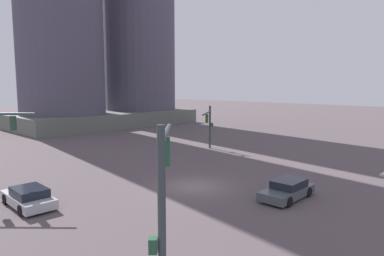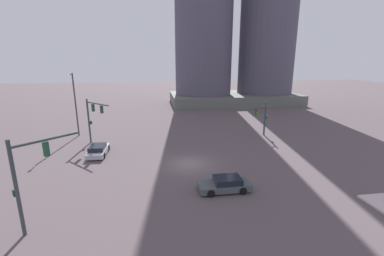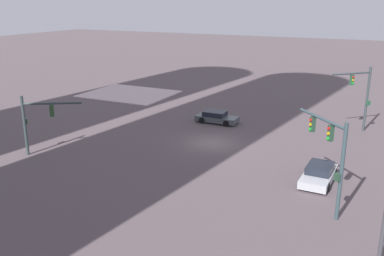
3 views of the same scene
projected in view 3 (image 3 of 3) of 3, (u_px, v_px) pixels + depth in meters
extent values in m
plane|color=#55484D|center=(212.00, 143.00, 38.07)|extent=(228.45, 228.45, 0.00)
cube|color=beige|center=(129.00, 94.00, 57.46)|extent=(11.47, 9.47, 0.15)
cylinder|color=#314248|center=(341.00, 173.00, 24.01)|extent=(0.23, 0.23, 5.92)
cylinder|color=#314248|center=(322.00, 119.00, 25.43)|extent=(3.36, 3.58, 0.17)
cube|color=#23402E|center=(331.00, 133.00, 24.68)|extent=(0.41, 0.41, 0.95)
cylinder|color=red|center=(329.00, 129.00, 24.55)|extent=(0.18, 0.19, 0.20)
cylinder|color=orange|center=(328.00, 133.00, 24.63)|extent=(0.18, 0.19, 0.20)
cylinder|color=green|center=(328.00, 138.00, 24.72)|extent=(0.18, 0.19, 0.20)
cube|color=#23402E|center=(313.00, 124.00, 26.44)|extent=(0.41, 0.41, 0.95)
cylinder|color=red|center=(311.00, 120.00, 26.31)|extent=(0.18, 0.19, 0.20)
cylinder|color=orange|center=(310.00, 125.00, 26.40)|extent=(0.18, 0.19, 0.20)
cylinder|color=green|center=(310.00, 129.00, 26.48)|extent=(0.18, 0.19, 0.20)
cube|color=#23402E|center=(337.00, 177.00, 24.01)|extent=(0.38, 0.38, 0.44)
cylinder|color=#323C3F|center=(367.00, 99.00, 40.73)|extent=(0.23, 0.23, 6.31)
cylinder|color=#323C3F|center=(352.00, 73.00, 39.33)|extent=(3.12, 3.08, 0.17)
cube|color=#1F4D33|center=(352.00, 80.00, 39.54)|extent=(0.41, 0.41, 0.95)
cylinder|color=red|center=(353.00, 77.00, 39.31)|extent=(0.18, 0.18, 0.20)
cylinder|color=orange|center=(353.00, 80.00, 39.39)|extent=(0.18, 0.18, 0.20)
cylinder|color=green|center=(353.00, 83.00, 39.48)|extent=(0.18, 0.18, 0.20)
cube|color=#1F4D33|center=(368.00, 103.00, 40.58)|extent=(0.38, 0.38, 0.44)
cylinder|color=#334141|center=(25.00, 126.00, 34.52)|extent=(0.24, 0.24, 5.01)
cylinder|color=#334141|center=(52.00, 103.00, 34.21)|extent=(4.08, 2.66, 0.18)
cube|color=#2B4F2A|center=(52.00, 111.00, 34.39)|extent=(0.41, 0.39, 0.95)
cylinder|color=red|center=(52.00, 107.00, 34.45)|extent=(0.20, 0.16, 0.20)
cylinder|color=orange|center=(52.00, 110.00, 34.54)|extent=(0.20, 0.16, 0.20)
cylinder|color=green|center=(53.00, 114.00, 34.63)|extent=(0.20, 0.16, 0.20)
cube|color=#2B4F2A|center=(25.00, 122.00, 34.68)|extent=(0.38, 0.36, 0.44)
cube|color=#474D51|center=(217.00, 119.00, 44.24)|extent=(4.38, 1.90, 0.55)
cube|color=black|center=(215.00, 114.00, 44.20)|extent=(2.29, 1.66, 0.50)
cylinder|color=black|center=(232.00, 119.00, 44.46)|extent=(0.64, 0.23, 0.64)
cylinder|color=black|center=(226.00, 123.00, 42.97)|extent=(0.64, 0.23, 0.64)
cylinder|color=black|center=(209.00, 116.00, 45.58)|extent=(0.64, 0.23, 0.64)
cylinder|color=black|center=(202.00, 120.00, 44.09)|extent=(0.64, 0.23, 0.64)
cube|color=#AEAFB6|center=(318.00, 176.00, 29.85)|extent=(2.00, 4.50, 0.55)
cube|color=black|center=(320.00, 168.00, 29.92)|extent=(1.72, 2.35, 0.50)
cylinder|color=black|center=(327.00, 187.00, 28.32)|extent=(0.24, 0.65, 0.64)
cylinder|color=black|center=(301.00, 182.00, 29.10)|extent=(0.24, 0.65, 0.64)
cylinder|color=black|center=(335.00, 173.00, 30.65)|extent=(0.24, 0.65, 0.64)
cylinder|color=black|center=(310.00, 169.00, 31.44)|extent=(0.24, 0.65, 0.64)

